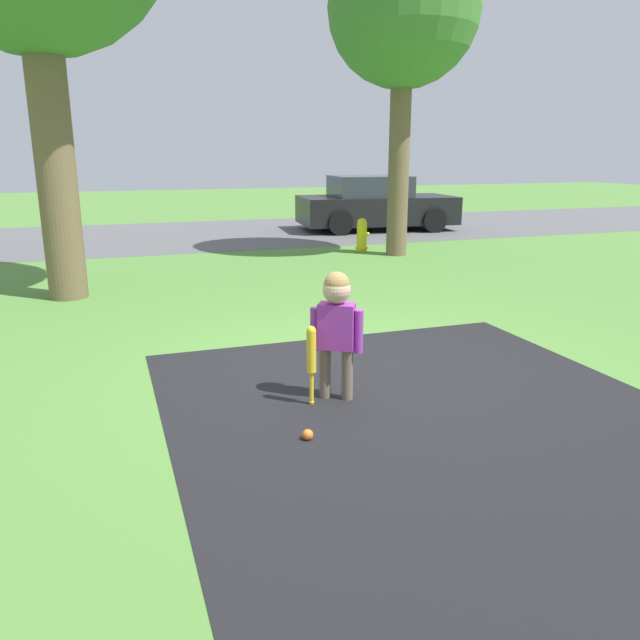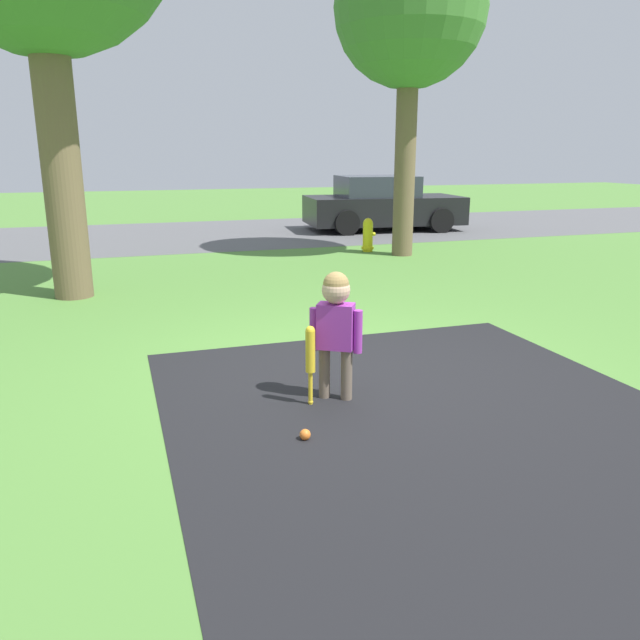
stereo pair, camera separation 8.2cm
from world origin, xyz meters
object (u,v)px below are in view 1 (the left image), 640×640
Objects in this scene: child at (337,318)px; sports_ball at (308,435)px; baseball_bat at (311,354)px; parked_car at (375,205)px; fire_hydrant at (362,235)px; tree_near_driveway at (404,13)px.

child is 1.03m from sports_ball.
baseball_bat is 0.16× the size of parked_car.
baseball_bat is at bearing -110.47° from parked_car.
baseball_bat reaches higher than sports_ball.
parked_car is at bearing 63.89° from sports_ball.
fire_hydrant is (3.72, 7.86, 0.29)m from sports_ball.
fire_hydrant is at bearing 64.30° from baseball_bat.
parked_car is (5.48, 11.19, 0.61)m from sports_ball.
baseball_bat is 0.74m from sports_ball.
baseball_bat is 0.11× the size of tree_near_driveway.
sports_ball is 9.41m from tree_near_driveway.
fire_hydrant reaches higher than sports_ball.
parked_car reaches higher than baseball_bat.
tree_near_driveway reaches higher than baseball_bat.
sports_ball is 8.70m from fire_hydrant.
fire_hydrant is 0.16× the size of parked_car.
tree_near_driveway is at bearing 92.04° from child.
fire_hydrant is 3.78m from parked_car.
child is at bearing -109.58° from parked_car.
baseball_bat is 11.83m from parked_car.
parked_car is (1.76, 3.33, 0.31)m from fire_hydrant.
child is 13.39× the size of sports_ball.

